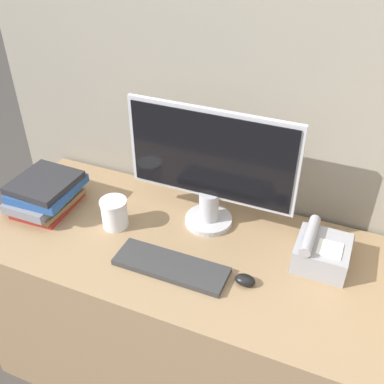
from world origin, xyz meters
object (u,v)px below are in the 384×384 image
(book_stack, at_px, (46,193))
(monitor, at_px, (210,168))
(keyboard, at_px, (171,266))
(mouse, at_px, (245,280))
(desk_telephone, at_px, (321,252))
(coffee_cup, at_px, (114,213))

(book_stack, bearing_deg, monitor, 14.17)
(keyboard, bearing_deg, book_stack, 168.26)
(keyboard, relative_size, mouse, 5.66)
(mouse, xyz_separation_m, book_stack, (-0.82, 0.09, 0.05))
(mouse, height_order, desk_telephone, desk_telephone)
(keyboard, relative_size, desk_telephone, 2.08)
(mouse, bearing_deg, desk_telephone, 42.99)
(monitor, xyz_separation_m, mouse, (0.21, -0.24, -0.22))
(mouse, bearing_deg, keyboard, -173.18)
(book_stack, bearing_deg, coffee_cup, 0.39)
(keyboard, distance_m, mouse, 0.24)
(monitor, bearing_deg, desk_telephone, -8.22)
(desk_telephone, bearing_deg, monitor, 171.78)
(coffee_cup, relative_size, desk_telephone, 0.61)
(coffee_cup, xyz_separation_m, desk_telephone, (0.72, 0.09, -0.01))
(mouse, bearing_deg, monitor, 131.40)
(keyboard, distance_m, coffee_cup, 0.31)
(monitor, bearing_deg, coffee_cup, -153.81)
(book_stack, height_order, desk_telephone, book_stack)
(keyboard, bearing_deg, coffee_cup, 156.41)
(keyboard, distance_m, book_stack, 0.59)
(coffee_cup, bearing_deg, monitor, 26.19)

